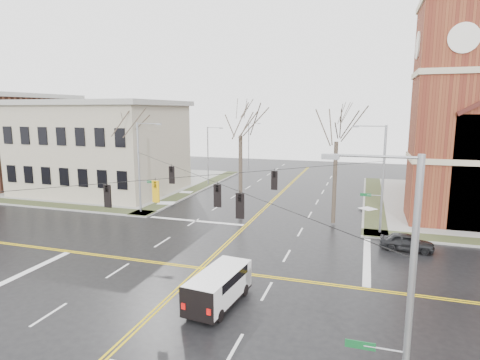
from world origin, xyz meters
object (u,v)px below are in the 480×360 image
(parked_car_a, at_px, (407,242))
(signal_pole_nw, at_px, (140,165))
(signal_pole_ne, at_px, (381,176))
(streetlight_north_a, at_px, (209,153))
(cargo_van, at_px, (220,284))
(tree_nw_near, at_px, (241,130))
(streetlight_north_b, at_px, (249,142))
(tree_nw_far, at_px, (130,131))
(tree_ne, at_px, (337,136))
(signal_pole_se, at_px, (404,299))

(parked_car_a, bearing_deg, signal_pole_nw, 85.00)
(signal_pole_ne, relative_size, streetlight_north_a, 1.12)
(signal_pole_nw, relative_size, cargo_van, 1.79)
(tree_nw_near, bearing_deg, parked_car_a, -18.81)
(signal_pole_nw, distance_m, streetlight_north_b, 36.51)
(streetlight_north_a, bearing_deg, tree_nw_far, -101.94)
(signal_pole_ne, height_order, tree_nw_near, tree_nw_near)
(parked_car_a, distance_m, tree_nw_near, 17.26)
(signal_pole_ne, xyz_separation_m, cargo_van, (-8.38, -15.66, -3.86))
(signal_pole_nw, bearing_deg, tree_nw_far, 139.11)
(signal_pole_ne, bearing_deg, tree_nw_far, 175.28)
(streetlight_north_b, xyz_separation_m, tree_nw_far, (-3.05, -34.43, 3.76))
(tree_nw_near, relative_size, tree_ne, 1.05)
(parked_car_a, xyz_separation_m, tree_nw_near, (-14.55, 4.96, 7.85))
(signal_pole_se, distance_m, tree_ne, 25.23)
(tree_nw_far, height_order, tree_ne, tree_nw_far)
(parked_car_a, bearing_deg, tree_nw_far, 81.49)
(signal_pole_ne, bearing_deg, streetlight_north_a, 143.10)
(signal_pole_nw, relative_size, tree_ne, 0.81)
(signal_pole_ne, bearing_deg, tree_nw_near, 174.14)
(signal_pole_nw, distance_m, streetlight_north_a, 16.52)
(cargo_van, bearing_deg, signal_pole_se, -34.99)
(tree_ne, bearing_deg, cargo_van, -104.65)
(streetlight_north_a, distance_m, tree_nw_far, 15.23)
(streetlight_north_a, xyz_separation_m, tree_ne, (18.14, -14.76, 3.61))
(signal_pole_se, relative_size, streetlight_north_a, 1.12)
(signal_pole_se, height_order, tree_nw_far, tree_nw_far)
(signal_pole_se, relative_size, cargo_van, 1.79)
(parked_car_a, bearing_deg, streetlight_north_a, 53.36)
(signal_pole_nw, height_order, tree_ne, tree_ne)
(tree_nw_near, distance_m, tree_ne, 8.78)
(streetlight_north_b, xyz_separation_m, tree_nw_near, (9.38, -35.21, 4.03))
(cargo_van, bearing_deg, tree_ne, 81.59)
(cargo_van, relative_size, tree_nw_far, 0.44)
(signal_pole_ne, bearing_deg, tree_ne, 155.64)
(tree_ne, bearing_deg, tree_nw_far, 179.11)
(tree_nw_far, bearing_deg, parked_car_a, -11.99)
(signal_pole_nw, xyz_separation_m, signal_pole_se, (22.64, -23.00, 0.00))
(signal_pole_nw, bearing_deg, tree_nw_near, 7.32)
(signal_pole_se, bearing_deg, streetlight_north_a, 119.09)
(signal_pole_ne, relative_size, parked_car_a, 2.35)
(signal_pole_ne, distance_m, streetlight_north_b, 42.61)
(signal_pole_nw, distance_m, tree_ne, 19.15)
(streetlight_north_b, relative_size, cargo_van, 1.59)
(cargo_van, height_order, parked_car_a, cargo_van)
(parked_car_a, height_order, tree_ne, tree_ne)
(signal_pole_nw, height_order, cargo_van, signal_pole_nw)
(cargo_van, xyz_separation_m, parked_car_a, (10.34, 11.99, -0.44))
(signal_pole_ne, distance_m, tree_nw_far, 25.33)
(signal_pole_ne, distance_m, tree_ne, 5.24)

